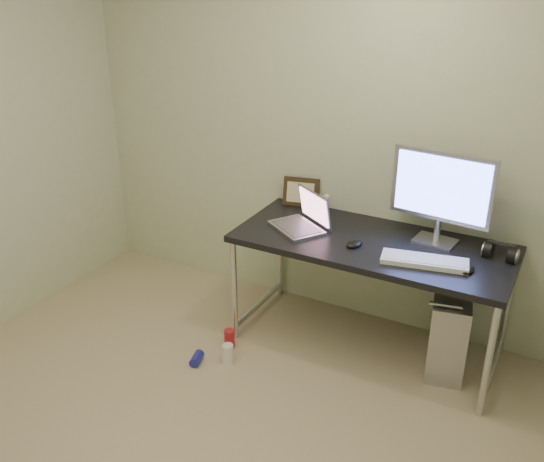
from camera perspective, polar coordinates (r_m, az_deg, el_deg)
The scene contains 17 objects.
floor at distance 3.33m, azimuth -9.70°, elevation -20.12°, with size 3.50×3.50×0.00m, color tan.
wall_back at distance 4.02m, azimuth 4.37°, elevation 9.05°, with size 3.50×0.02×2.50m, color beige.
desk at distance 3.73m, azimuth 9.36°, elevation -2.00°, with size 1.66×0.73×0.75m.
tower_computer at distance 3.87m, azimuth 16.29°, elevation -8.80°, with size 0.31×0.52×0.54m.
cable_a at distance 4.03m, azimuth 16.71°, elevation -5.04°, with size 0.01×0.01×0.70m, color black.
cable_b at distance 4.01m, azimuth 17.86°, elevation -5.69°, with size 0.01×0.01×0.72m, color black.
can_red at distance 3.98m, azimuth -4.03°, elevation -10.07°, with size 0.07×0.07×0.13m, color red.
can_white at distance 3.85m, azimuth -4.17°, elevation -11.45°, with size 0.07×0.07×0.13m, color white.
can_blue at distance 3.88m, azimuth -7.10°, elevation -11.83°, with size 0.06×0.06×0.11m, color #2125A3.
laptop at distance 3.81m, azimuth 2.97°, elevation 1.08°, with size 0.43×0.41×0.23m.
monitor at distance 3.64m, azimuth 15.68°, elevation 3.66°, with size 0.60×0.20×0.56m.
keyboard at distance 3.49m, azimuth 14.16°, elevation -2.76°, with size 0.48×0.16×0.03m, color white.
mouse_right at distance 3.46m, azimuth 17.95°, elevation -3.38°, with size 0.07×0.11×0.04m, color black.
mouse_left at distance 3.61m, azimuth 7.78°, elevation -1.09°, with size 0.07×0.12×0.04m, color black.
headphones at distance 3.67m, azimuth 20.70°, elevation -1.92°, with size 0.19×0.11×0.12m.
picture_frame at distance 4.14m, azimuth 2.75°, elevation 3.69°, with size 0.25×0.03×0.20m, color black.
webcam at distance 4.05m, azimuth 5.08°, elevation 3.01°, with size 0.04×0.03×0.12m.
Camera 1 is at (1.56, -1.80, 2.32)m, focal length 40.00 mm.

